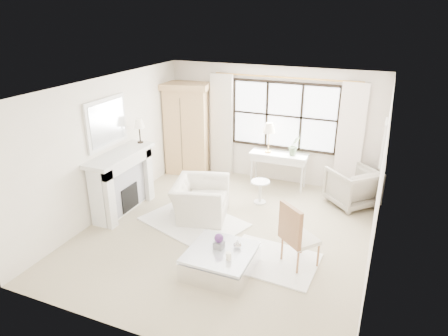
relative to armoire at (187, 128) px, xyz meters
The scene contains 32 objects.
floor 3.34m from the armoire, 49.94° to the right, with size 5.50×5.50×0.00m, color tan.
ceiling 3.51m from the armoire, 49.94° to the right, with size 5.50×5.50×0.00m, color silver.
wall_back 2.06m from the armoire, ahead, with size 5.00×5.00×0.00m, color silver.
wall_front 5.54m from the armoire, 68.58° to the right, with size 5.00×5.00×0.00m, color white.
wall_left 2.46m from the armoire, 101.23° to the right, with size 5.50×5.50×0.00m, color silver.
wall_right 5.13m from the armoire, 28.00° to the right, with size 5.50×5.50×0.00m, color white.
window_pane 2.39m from the armoire, ahead, with size 2.40×0.02×1.50m, color white.
window_frame 2.39m from the armoire, ahead, with size 2.50×0.04×1.50m, color black, non-canonical shape.
curtain_rod 2.69m from the armoire, ahead, with size 0.04×0.04×3.30m, color #BB8941.
curtain_left 0.86m from the armoire, 16.61° to the left, with size 0.55×0.10×2.47m, color beige.
curtain_right 3.83m from the armoire, ahead, with size 0.55×0.10×2.47m, color white.
fireplace 2.47m from the armoire, 95.97° to the right, with size 0.58×1.66×1.26m.
mirror_frame 2.54m from the armoire, 100.54° to the right, with size 0.05×1.15×0.95m, color silver.
mirror_glass 2.54m from the armoire, 99.85° to the right, with size 0.02×1.00×0.80m, color silver.
art_frame 4.57m from the armoire, ahead, with size 0.04×0.62×0.82m, color silver.
art_canvas 4.55m from the armoire, ahead, with size 0.01×0.52×0.72m, color beige.
mantel_lamp 1.80m from the armoire, 96.40° to the right, with size 0.22×0.22×0.51m.
armoire is the anchor object (origin of this frame).
console_table 2.45m from the armoire, ahead, with size 1.31×0.48×0.80m.
console_lamp 2.09m from the armoire, ahead, with size 0.28×0.28×0.69m.
orchid_plant 2.67m from the armoire, ahead, with size 0.25×0.20×0.45m, color #59754E.
side_table 2.58m from the armoire, 24.23° to the right, with size 0.40×0.40×0.51m.
rug_left 2.89m from the armoire, 60.47° to the right, with size 1.86×1.32×0.03m, color white.
rug_right 4.41m from the armoire, 43.99° to the right, with size 1.45×1.09×0.03m, color white.
club_armchair 2.53m from the armoire, 56.77° to the right, with size 1.14×1.00×0.74m, color beige.
wingback_chair 4.11m from the armoire, ahead, with size 0.87×0.89×0.81m, color gray.
french_chair 4.59m from the armoire, 39.56° to the right, with size 0.68×0.68×1.08m.
coffee_table 4.37m from the armoire, 55.84° to the right, with size 1.00×1.00×0.38m.
planter_box 4.24m from the armoire, 55.96° to the right, with size 0.15×0.15×0.11m, color slate.
planter_flowers 4.22m from the armoire, 55.96° to the right, with size 0.14×0.14×0.14m, color #522968.
pillar_candle 4.57m from the armoire, 54.87° to the right, with size 0.09×0.09×0.12m, color white.
coffee_vase 4.31m from the armoire, 52.13° to the right, with size 0.13×0.13×0.14m, color silver.
Camera 1 is at (2.44, -5.95, 3.88)m, focal length 32.00 mm.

